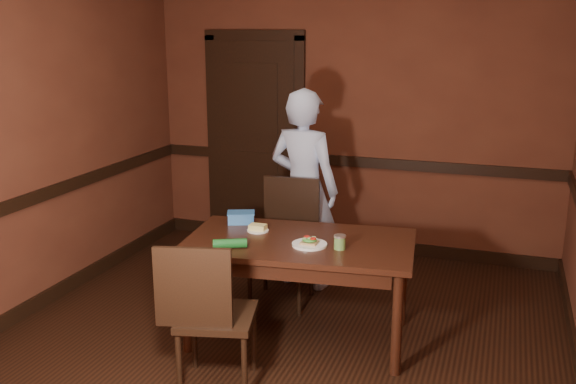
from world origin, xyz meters
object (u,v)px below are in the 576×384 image
Objects in this scene: dining_table at (299,289)px; food_tub at (241,217)px; person at (304,189)px; chair_far at (281,244)px; sandwich_plate at (309,243)px; chair_near at (217,313)px; sauce_jar at (340,242)px; cheese_saucer at (258,228)px.

dining_table is 6.54× the size of food_tub.
person is at bearing 48.36° from food_tub.
food_tub is (-0.21, -0.30, 0.29)m from chair_far.
dining_table is 0.72m from food_tub.
dining_table is at bearing 138.99° from sandwich_plate.
chair_near is 10.03× the size of sauce_jar.
sandwich_plate is 0.21m from sauce_jar.
food_tub is at bearing 149.62° from dining_table.
chair_far is 6.27× the size of cheese_saucer.
chair_near is at bearing 100.46° from person.
cheese_saucer is 0.66× the size of food_tub.
chair_near is at bearing -116.33° from dining_table.
dining_table is 0.41m from sandwich_plate.
sandwich_plate is 2.48× the size of sauce_jar.
chair_far is at bearing 93.49° from person.
dining_table is 16.31× the size of sauce_jar.
person is (0.05, 0.42, 0.35)m from chair_far.
person reaches higher than chair_near.
chair_near is 1.09m from food_tub.
sauce_jar is at bearing 129.73° from person.
cheese_saucer is (-0.66, 0.18, -0.03)m from sauce_jar.
chair_far reaches higher than food_tub.
chair_near is at bearing -130.75° from sauce_jar.
chair_far is at bearing 87.26° from cheese_saucer.
chair_far is 1.32m from chair_near.
chair_near is 4.02× the size of food_tub.
chair_near is (0.05, -1.32, -0.01)m from chair_far.
cheese_saucer reaches higher than dining_table.
dining_table is at bearing -62.42° from chair_far.
sandwich_plate is (0.43, -0.63, 0.26)m from chair_far.
person is (0.00, 1.74, 0.37)m from chair_near.
chair_far is 4.15× the size of sandwich_plate.
person is 7.05× the size of food_tub.
chair_near is 0.83m from sandwich_plate.
sauce_jar reaches higher than dining_table.
chair_far is 0.52m from cheese_saucer.
chair_near is (-0.28, -0.77, 0.12)m from dining_table.
sandwich_plate is 0.99× the size of food_tub.
dining_table is 6.58× the size of sandwich_plate.
sandwich_plate is (0.10, -0.09, 0.39)m from dining_table.
chair_far is 0.94m from sauce_jar.
sandwich_plate is 0.72m from food_tub.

